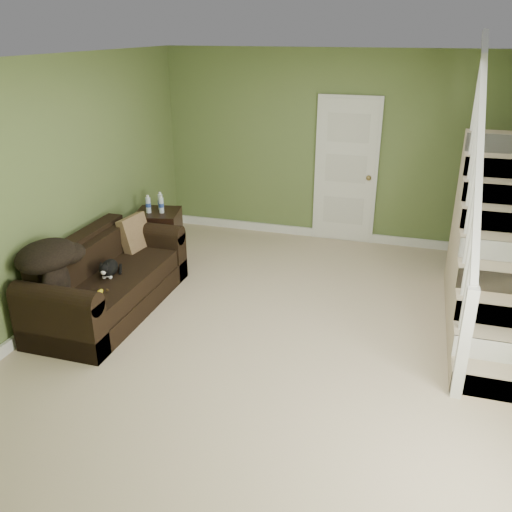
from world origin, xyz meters
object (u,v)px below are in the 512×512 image
Objects in this scene: sofa at (107,283)px; banana at (98,294)px; side_table at (159,235)px; cat at (108,268)px.

sofa is 10.72× the size of banana.
side_table reaches higher than sofa.
sofa reaches higher than banana.
sofa is 1.44m from side_table.
side_table reaches higher than cat.
sofa is at bearing 122.44° from cat.
banana is (0.16, -0.45, -0.06)m from cat.
cat reaches higher than banana.
side_table is 1.54m from cat.
cat is at bearing -43.42° from sofa.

